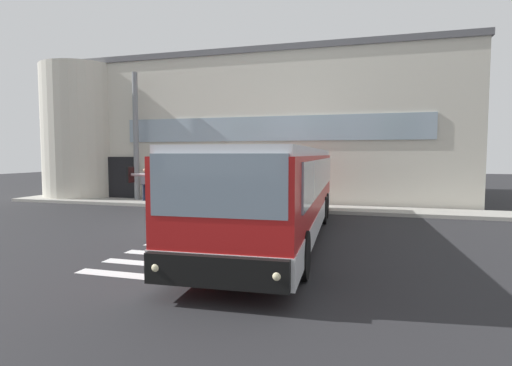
{
  "coord_description": "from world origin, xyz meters",
  "views": [
    {
      "loc": [
        5.82,
        -13.13,
        2.53
      ],
      "look_at": [
        1.91,
        0.69,
        1.5
      ],
      "focal_mm": 27.88,
      "sensor_mm": 36.0,
      "label": 1
    }
  ],
  "objects_px": {
    "entry_support_column": "(136,136)",
    "passenger_by_doorway": "(161,183)",
    "bus_main_foreground": "(278,194)",
    "passenger_near_column": "(145,183)",
    "safety_bollard_yellow": "(242,201)",
    "passenger_at_curb_edge": "(169,184)"
  },
  "relations": [
    {
      "from": "passenger_near_column",
      "to": "passenger_by_doorway",
      "type": "xyz_separation_m",
      "value": [
        1.21,
        -0.6,
        0.03
      ]
    },
    {
      "from": "entry_support_column",
      "to": "passenger_at_curb_edge",
      "type": "distance_m",
      "value": 3.5
    },
    {
      "from": "passenger_by_doorway",
      "to": "passenger_at_curb_edge",
      "type": "xyz_separation_m",
      "value": [
        0.36,
        0.17,
        -0.03
      ]
    },
    {
      "from": "passenger_by_doorway",
      "to": "bus_main_foreground",
      "type": "bearing_deg",
      "value": -38.22
    },
    {
      "from": "passenger_by_doorway",
      "to": "entry_support_column",
      "type": "bearing_deg",
      "value": 151.78
    },
    {
      "from": "entry_support_column",
      "to": "safety_bollard_yellow",
      "type": "xyz_separation_m",
      "value": [
        6.44,
        -1.8,
        -3.03
      ]
    },
    {
      "from": "passenger_at_curb_edge",
      "to": "safety_bollard_yellow",
      "type": "bearing_deg",
      "value": -12.36
    },
    {
      "from": "bus_main_foreground",
      "to": "passenger_near_column",
      "type": "height_order",
      "value": "bus_main_foreground"
    },
    {
      "from": "entry_support_column",
      "to": "bus_main_foreground",
      "type": "relative_size",
      "value": 0.56
    },
    {
      "from": "passenger_near_column",
      "to": "passenger_by_doorway",
      "type": "distance_m",
      "value": 1.35
    },
    {
      "from": "passenger_at_curb_edge",
      "to": "passenger_near_column",
      "type": "bearing_deg",
      "value": 164.66
    },
    {
      "from": "bus_main_foreground",
      "to": "entry_support_column",
      "type": "bearing_deg",
      "value": 143.78
    },
    {
      "from": "passenger_by_doorway",
      "to": "safety_bollard_yellow",
      "type": "xyz_separation_m",
      "value": [
        4.43,
        -0.72,
        -0.66
      ]
    },
    {
      "from": "entry_support_column",
      "to": "bus_main_foreground",
      "type": "height_order",
      "value": "entry_support_column"
    },
    {
      "from": "entry_support_column",
      "to": "passenger_by_doorway",
      "type": "distance_m",
      "value": 3.29
    },
    {
      "from": "passenger_near_column",
      "to": "safety_bollard_yellow",
      "type": "xyz_separation_m",
      "value": [
        5.64,
        -1.32,
        -0.63
      ]
    },
    {
      "from": "entry_support_column",
      "to": "passenger_by_doorway",
      "type": "relative_size",
      "value": 3.98
    },
    {
      "from": "entry_support_column",
      "to": "passenger_near_column",
      "type": "xyz_separation_m",
      "value": [
        0.8,
        -0.48,
        -2.4
      ]
    },
    {
      "from": "passenger_near_column",
      "to": "passenger_by_doorway",
      "type": "relative_size",
      "value": 1.0
    },
    {
      "from": "bus_main_foreground",
      "to": "passenger_at_curb_edge",
      "type": "distance_m",
      "value": 8.97
    },
    {
      "from": "passenger_near_column",
      "to": "passenger_by_doorway",
      "type": "bearing_deg",
      "value": -26.43
    },
    {
      "from": "entry_support_column",
      "to": "passenger_by_doorway",
      "type": "height_order",
      "value": "entry_support_column"
    }
  ]
}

